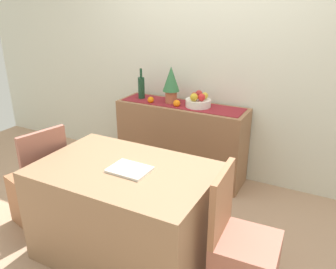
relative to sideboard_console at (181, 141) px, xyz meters
name	(u,v)px	position (x,y,z in m)	size (l,w,h in m)	color
ground_plane	(158,224)	(0.21, -0.92, -0.42)	(6.40, 6.40, 0.02)	tan
room_wall_rear	(212,52)	(0.21, 0.26, 0.94)	(6.40, 0.06, 2.70)	silver
sideboard_console	(181,141)	(0.00, 0.00, 0.00)	(1.40, 0.42, 0.82)	#956747
table_runner	(182,104)	(0.00, 0.00, 0.41)	(1.31, 0.32, 0.01)	maroon
fruit_bowl	(198,103)	(0.19, 0.00, 0.46)	(0.26, 0.26, 0.08)	white
apple_upper	(194,96)	(0.14, -0.01, 0.53)	(0.07, 0.07, 0.07)	#AC392B
apple_center	(202,97)	(0.24, -0.04, 0.53)	(0.07, 0.07, 0.07)	red
apple_right	(199,94)	(0.16, 0.07, 0.53)	(0.08, 0.08, 0.08)	#AE2A28
apple_front	(194,97)	(0.17, -0.08, 0.53)	(0.08, 0.08, 0.08)	gold
apple_left	(205,96)	(0.24, 0.04, 0.53)	(0.07, 0.07, 0.07)	gold
wine_bottle	(141,87)	(-0.49, 0.00, 0.54)	(0.07, 0.07, 0.34)	#1A4028
potted_plant	(171,82)	(-0.13, 0.00, 0.63)	(0.18, 0.18, 0.39)	#B56444
orange_loose_near_bowl	(151,100)	(-0.32, -0.10, 0.45)	(0.07, 0.07, 0.07)	orange
orange_loose_end	(177,103)	(-0.01, -0.10, 0.45)	(0.07, 0.07, 0.07)	orange
dining_table	(126,212)	(0.19, -1.35, -0.04)	(1.27, 0.84, 0.74)	#906D4E
open_book	(130,170)	(0.25, -1.37, 0.34)	(0.28, 0.21, 0.02)	white
chair_near_window	(41,194)	(-0.71, -1.35, -0.15)	(0.49, 0.49, 0.90)	#9E6744
chair_by_corner	(242,263)	(1.09, -1.35, -0.15)	(0.42, 0.42, 0.90)	#A1614F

